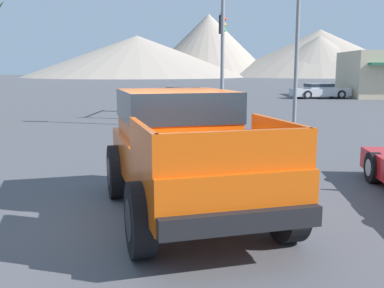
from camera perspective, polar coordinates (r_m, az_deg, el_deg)
ground_plane at (r=7.37m, az=-3.18°, el=-9.18°), size 320.00×320.00×0.00m
orange_pickup_truck at (r=7.42m, az=-1.00°, el=0.02°), size 3.36×5.09×1.99m
parked_car_silver at (r=37.66m, az=15.91°, el=6.54°), size 4.78×2.61×1.19m
parked_car_dark at (r=30.24m, az=-1.24°, el=6.18°), size 4.23×3.86×1.14m
traffic_light_main at (r=21.57m, az=3.85°, el=13.20°), size 0.38×4.03×5.31m
distant_mountain_range at (r=134.10m, az=5.29°, el=11.45°), size 113.98×66.57×18.72m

